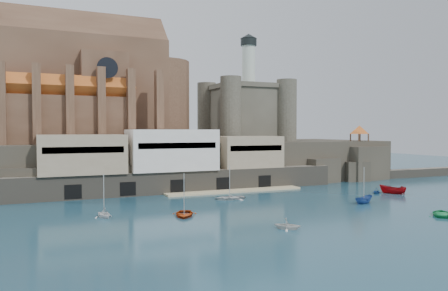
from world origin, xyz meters
TOP-DOWN VIEW (x-y plane):
  - ground at (0.00, 0.00)m, footprint 300.00×300.00m
  - promontory at (-0.19, 39.37)m, footprint 100.00×36.00m
  - quay at (-10.19, 23.07)m, footprint 70.00×12.00m
  - church at (-24.13, 41.85)m, footprint 47.00×25.93m
  - castle_keep at (16.08, 41.08)m, footprint 21.20×21.20m
  - rock_outcrop at (42.00, 25.84)m, footprint 14.50×10.50m
  - pavilion at (42.00, 26.00)m, footprint 6.40×6.40m
  - breakwater at (66.00, 24.00)m, footprint 40.00×3.00m
  - boat_0 at (-16.06, -2.43)m, footprint 4.15×2.54m
  - boat_1 at (-6.65, -16.26)m, footprint 3.34×3.40m
  - boat_2 at (16.45, -4.52)m, footprint 2.09×2.06m
  - boat_3 at (19.72, -17.81)m, footprint 3.58×3.79m
  - boat_4 at (-27.24, 1.21)m, footprint 3.40×2.63m
  - boat_5 at (30.00, 2.32)m, footprint 2.75×2.77m
  - boat_6 at (-3.24, 9.14)m, footprint 1.48×4.23m
  - boat_7 at (27.27, 3.92)m, footprint 2.57×2.78m

SIDE VIEW (x-z plane):
  - ground at x=0.00m, z-range 0.00..0.00m
  - breakwater at x=66.00m, z-range -1.20..1.20m
  - boat_0 at x=-16.06m, z-range -2.80..2.80m
  - boat_1 at x=-6.65m, z-range -1.71..1.71m
  - boat_2 at x=16.45m, z-range -2.20..2.20m
  - boat_3 at x=19.72m, z-range -2.83..2.83m
  - boat_4 at x=-27.24m, z-range -1.73..1.73m
  - boat_5 at x=30.00m, z-range -2.64..2.64m
  - boat_6 at x=-3.24m, z-range -2.91..2.91m
  - boat_7 at x=27.27m, z-range -1.38..1.38m
  - rock_outcrop at x=42.00m, z-range -0.33..8.37m
  - promontory at x=-0.19m, z-range -0.08..9.92m
  - quay at x=-10.19m, z-range -0.46..12.59m
  - pavilion at x=42.00m, z-range 10.03..15.43m
  - castle_keep at x=16.08m, z-range 3.66..32.96m
  - church at x=-24.13m, z-range 6.88..37.38m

